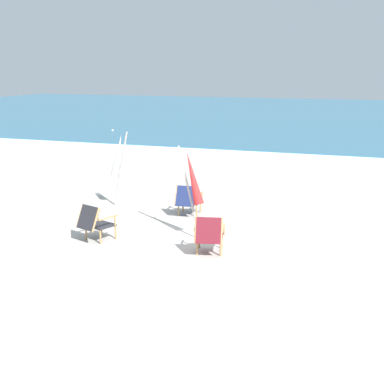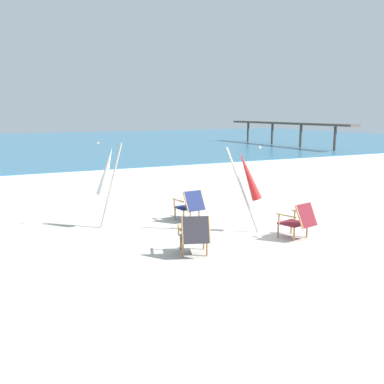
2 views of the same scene
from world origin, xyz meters
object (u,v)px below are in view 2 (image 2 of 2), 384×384
beach_chair_back_left (195,234)px  umbrella_furled_white (107,172)px  umbrella_furled_red (248,176)px  beach_chair_front_right (190,205)px  beach_chair_back_right (299,220)px

beach_chair_back_left → umbrella_furled_white: bearing=106.9°
umbrella_furled_red → beach_chair_front_right: bearing=113.3°
beach_chair_back_right → umbrella_furled_white: bearing=140.4°
beach_chair_front_right → beach_chair_back_left: bearing=-115.3°
beach_chair_back_left → umbrella_furled_white: 3.10m
beach_chair_back_left → umbrella_furled_red: bearing=27.5°
umbrella_furled_white → beach_chair_front_right: bearing=-8.0°
beach_chair_back_left → beach_chair_front_right: bearing=64.7°
beach_chair_back_left → beach_chair_back_right: 2.57m
beach_chair_back_right → beach_chair_front_right: beach_chair_back_right is taller
beach_chair_front_right → umbrella_furled_red: bearing=-66.7°
beach_chair_back_left → beach_chair_front_right: (1.20, 2.55, -0.00)m
beach_chair_front_right → umbrella_furled_white: (-2.06, 0.29, 0.92)m
beach_chair_back_right → umbrella_furled_white: size_ratio=0.40×
beach_chair_front_right → umbrella_furled_red: size_ratio=0.40×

